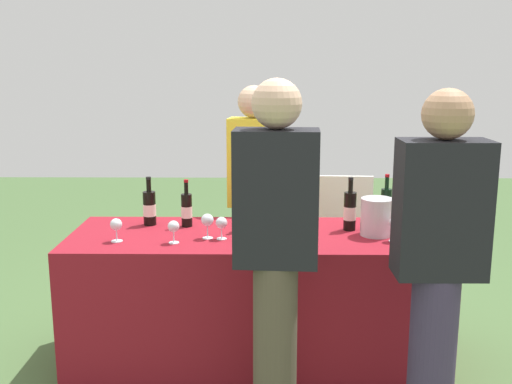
{
  "coord_description": "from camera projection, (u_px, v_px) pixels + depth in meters",
  "views": [
    {
      "loc": [
        0.04,
        -3.4,
        1.76
      ],
      "look_at": [
        0.0,
        0.0,
        1.04
      ],
      "focal_mm": 42.3,
      "sensor_mm": 36.0,
      "label": 1
    }
  ],
  "objects": [
    {
      "name": "wine_bottle_2",
      "position": [
        250.0,
        211.0,
        3.59
      ],
      "size": [
        0.08,
        0.08,
        0.33
      ],
      "color": "black",
      "rests_on": "tasting_table"
    },
    {
      "name": "tasting_table",
      "position": [
        256.0,
        297.0,
        3.61
      ],
      "size": [
        2.17,
        0.79,
        0.79
      ],
      "primitive_type": "cube",
      "color": "maroon",
      "rests_on": "ground_plane"
    },
    {
      "name": "wine_glass_5",
      "position": [
        395.0,
        224.0,
        3.35
      ],
      "size": [
        0.06,
        0.06,
        0.14
      ],
      "color": "silver",
      "rests_on": "tasting_table"
    },
    {
      "name": "guest_0",
      "position": [
        276.0,
        245.0,
        2.82
      ],
      "size": [
        0.4,
        0.24,
        1.7
      ],
      "rotation": [
        0.0,
        0.0,
        -0.06
      ],
      "color": "brown",
      "rests_on": "ground_plane"
    },
    {
      "name": "guest_1",
      "position": [
        438.0,
        258.0,
        2.72
      ],
      "size": [
        0.4,
        0.22,
        1.66
      ],
      "rotation": [
        0.0,
        0.0,
        0.01
      ],
      "color": "#3F3351",
      "rests_on": "ground_plane"
    },
    {
      "name": "wine_glass_2",
      "position": [
        207.0,
        221.0,
        3.41
      ],
      "size": [
        0.07,
        0.07,
        0.14
      ],
      "color": "silver",
      "rests_on": "tasting_table"
    },
    {
      "name": "wine_bottle_3",
      "position": [
        285.0,
        212.0,
        3.57
      ],
      "size": [
        0.08,
        0.08,
        0.31
      ],
      "color": "black",
      "rests_on": "tasting_table"
    },
    {
      "name": "menu_board",
      "position": [
        341.0,
        234.0,
        4.7
      ],
      "size": [
        0.47,
        0.06,
        0.93
      ],
      "primitive_type": "cube",
      "rotation": [
        0.0,
        0.0,
        -0.06
      ],
      "color": "white",
      "rests_on": "ground_plane"
    },
    {
      "name": "wine_glass_1",
      "position": [
        174.0,
        227.0,
        3.32
      ],
      "size": [
        0.07,
        0.07,
        0.13
      ],
      "color": "silver",
      "rests_on": "tasting_table"
    },
    {
      "name": "wine_bottle_1",
      "position": [
        187.0,
        210.0,
        3.67
      ],
      "size": [
        0.07,
        0.07,
        0.29
      ],
      "color": "black",
      "rests_on": "tasting_table"
    },
    {
      "name": "wine_bottle_5",
      "position": [
        386.0,
        207.0,
        3.65
      ],
      "size": [
        0.06,
        0.06,
        0.33
      ],
      "color": "black",
      "rests_on": "tasting_table"
    },
    {
      "name": "wine_bottle_4",
      "position": [
        350.0,
        211.0,
        3.58
      ],
      "size": [
        0.07,
        0.07,
        0.32
      ],
      "color": "black",
      "rests_on": "tasting_table"
    },
    {
      "name": "wine_glass_3",
      "position": [
        222.0,
        224.0,
        3.4
      ],
      "size": [
        0.07,
        0.07,
        0.13
      ],
      "color": "silver",
      "rests_on": "tasting_table"
    },
    {
      "name": "wine_glass_0",
      "position": [
        116.0,
        225.0,
        3.35
      ],
      "size": [
        0.07,
        0.07,
        0.13
      ],
      "color": "silver",
      "rests_on": "tasting_table"
    },
    {
      "name": "ice_bucket",
      "position": [
        377.0,
        217.0,
        3.48
      ],
      "size": [
        0.19,
        0.19,
        0.22
      ],
      "primitive_type": "cylinder",
      "color": "silver",
      "rests_on": "tasting_table"
    },
    {
      "name": "ground_plane",
      "position": [
        256.0,
        358.0,
        3.69
      ],
      "size": [
        12.0,
        12.0,
        0.0
      ],
      "primitive_type": "plane",
      "color": "#476638"
    },
    {
      "name": "wine_glass_4",
      "position": [
        265.0,
        226.0,
        3.33
      ],
      "size": [
        0.07,
        0.07,
        0.14
      ],
      "color": "silver",
      "rests_on": "tasting_table"
    },
    {
      "name": "server_pouring",
      "position": [
        254.0,
        192.0,
        4.14
      ],
      "size": [
        0.36,
        0.23,
        1.63
      ],
      "rotation": [
        0.0,
        0.0,
        3.0
      ],
      "color": "#3F3351",
      "rests_on": "ground_plane"
    },
    {
      "name": "wine_bottle_0",
      "position": [
        150.0,
        208.0,
        3.7
      ],
      "size": [
        0.08,
        0.08,
        0.3
      ],
      "color": "black",
      "rests_on": "tasting_table"
    }
  ]
}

